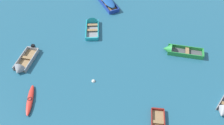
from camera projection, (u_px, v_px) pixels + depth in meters
name	position (u px, v px, depth m)	size (l,w,h in m)	color
rowboat_turquoise_back_row_right	(92.00, 24.00, 29.61)	(1.55, 4.00, 1.35)	gray
rowboat_green_cluster_outer	(176.00, 50.00, 26.33)	(4.42, 2.16, 1.19)	#4C4C51
rowboat_deep_blue_center	(106.00, 0.00, 32.91)	(3.09, 4.75, 1.31)	#99754C
kayak_red_near_right	(30.00, 100.00, 21.98)	(0.74, 3.40, 0.32)	red
rowboat_grey_near_left	(23.00, 65.00, 24.85)	(2.19, 4.00, 1.25)	#99754C
mooring_buoy_near_foreground	(93.00, 81.00, 23.66)	(0.37, 0.37, 0.37)	silver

